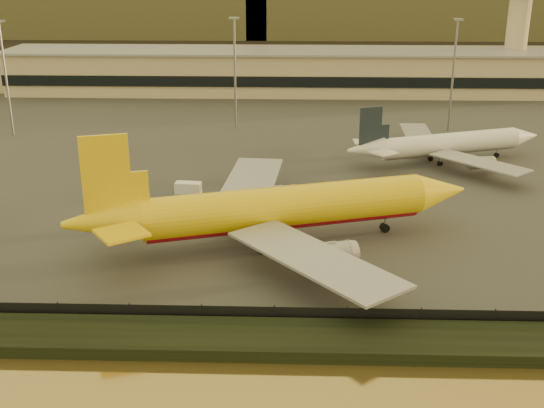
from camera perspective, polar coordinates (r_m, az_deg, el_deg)
The scene contains 11 objects.
ground at distance 88.03m, azimuth -0.86°, elevation -5.91°, with size 900.00×900.00×0.00m, color black.
embankment at distance 72.76m, azimuth -1.51°, elevation -11.25°, with size 320.00×7.00×1.40m, color black.
tarmac at distance 178.33m, azimuth 0.60°, elevation 7.54°, with size 320.00×220.00×0.20m, color #2D2D2D.
perimeter_fence at distance 75.91m, azimuth -1.34°, elevation -9.30°, with size 300.00×0.05×2.20m, color black.
terminal_building at distance 208.01m, azimuth -3.27°, elevation 11.02°, with size 202.00×25.00×12.60m.
control_tower at distance 220.90m, azimuth 19.96°, elevation 14.46°, with size 11.20×11.20×35.50m.
apron_light_masts at distance 156.18m, azimuth 6.07°, elevation 11.48°, with size 152.20×12.20×25.40m.
dhl_cargo_jet at distance 94.72m, azimuth 0.53°, elevation -0.44°, with size 56.92×54.30×17.37m.
white_narrowbody_jet at distance 138.33m, azimuth 14.40°, elevation 4.84°, with size 41.04×38.88×12.17m.
gse_vehicle_yellow at distance 115.67m, azimuth 4.64°, elevation 1.09°, with size 4.12×1.85×1.85m, color #E0B70B.
gse_vehicle_white at distance 117.61m, azimuth -7.02°, elevation 1.35°, with size 4.37×1.97×1.97m, color silver.
Camera 1 is at (3.95, -79.13, 38.36)m, focal length 45.00 mm.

